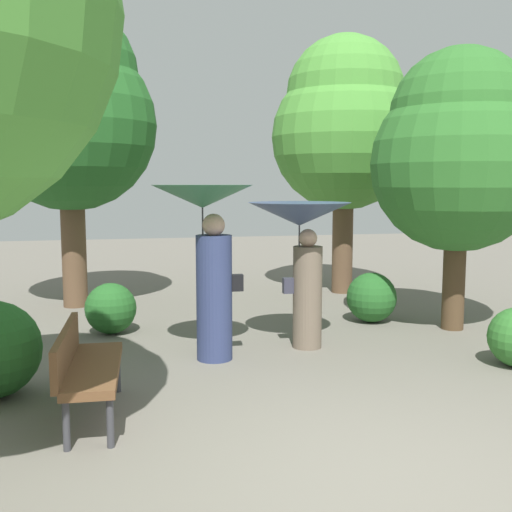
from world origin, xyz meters
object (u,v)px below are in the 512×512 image
person_left (208,239)px  person_right (302,237)px  park_bench (85,363)px  tree_near_right (345,124)px  tree_mid_right (459,150)px  tree_near_left (69,109)px

person_left → person_right: person_left is taller
person_right → person_left: bearing=109.3°
person_left → park_bench: person_left is taller
tree_near_right → tree_mid_right: size_ratio=1.22×
person_left → tree_near_left: 4.51m
tree_near_left → person_right: bearing=-48.3°
tree_near_left → tree_near_right: (5.00, 0.27, -0.12)m
park_bench → tree_near_right: (4.56, 5.54, 2.73)m
park_bench → tree_near_left: tree_near_left is taller
park_bench → tree_near_right: tree_near_right is taller
person_left → tree_near_right: 5.39m
park_bench → tree_near_left: size_ratio=0.30×
tree_near_right → park_bench: bearing=-129.5°
person_right → tree_near_left: tree_near_left is taller
tree_mid_right → person_right: bearing=-169.1°
park_bench → tree_mid_right: size_ratio=0.38×
park_bench → tree_mid_right: tree_mid_right is taller
tree_near_right → tree_mid_right: (0.50, -3.20, -0.65)m
tree_near_right → tree_near_left: bearing=-176.9°
person_left → person_right: bearing=-70.7°
person_left → tree_near_right: size_ratio=0.43×
person_right → tree_near_right: 4.54m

